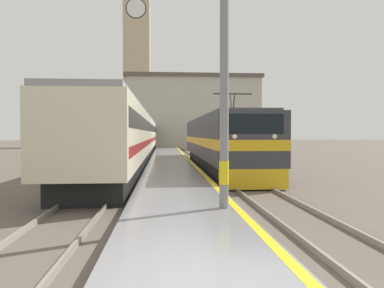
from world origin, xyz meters
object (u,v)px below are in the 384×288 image
Objects in this scene: catenary_mast at (228,42)px; passenger_train at (136,136)px; clock_tower at (137,54)px; locomotive_train at (219,142)px.

passenger_train is at bearing 99.34° from catenary_mast.
catenary_mast is 61.47m from clock_tower.
locomotive_train reaches higher than passenger_train.
locomotive_train is 2.28× the size of catenary_mast.
catenary_mast is (4.08, -24.82, 2.54)m from passenger_train.
clock_tower is at bearing 100.33° from locomotive_train.
clock_tower is (-2.25, 35.07, 14.81)m from passenger_train.
locomotive_train is 0.60× the size of clock_tower.
passenger_train is 38.14m from clock_tower.
clock_tower is at bearing 96.04° from catenary_mast.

